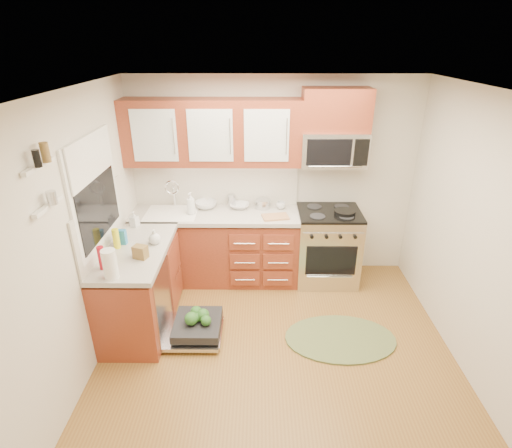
{
  "coord_description": "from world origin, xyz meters",
  "views": [
    {
      "loc": [
        -0.18,
        -3.03,
        2.86
      ],
      "look_at": [
        -0.21,
        0.85,
        1.05
      ],
      "focal_mm": 28.0,
      "sensor_mm": 36.0,
      "label": 1
    }
  ],
  "objects_px": {
    "rug": "(340,339)",
    "cup": "(281,205)",
    "range": "(327,246)",
    "skillet": "(345,212)",
    "microwave": "(333,148)",
    "bowl_b": "(206,205)",
    "bowl_a": "(240,206)",
    "paper_towel_roll": "(110,264)",
    "dishwasher": "(194,328)",
    "sink": "(172,223)",
    "upper_cabinets": "(212,132)",
    "cutting_board": "(275,217)",
    "stock_pot": "(263,204)"
  },
  "relations": [
    {
      "from": "dishwasher",
      "to": "cup",
      "type": "bearing_deg",
      "value": 53.27
    },
    {
      "from": "range",
      "to": "skillet",
      "type": "relative_size",
      "value": 3.81
    },
    {
      "from": "dishwasher",
      "to": "skillet",
      "type": "bearing_deg",
      "value": 31.71
    },
    {
      "from": "cup",
      "to": "paper_towel_roll",
      "type": "bearing_deg",
      "value": -134.7
    },
    {
      "from": "microwave",
      "to": "bowl_b",
      "type": "relative_size",
      "value": 2.84
    },
    {
      "from": "bowl_a",
      "to": "bowl_b",
      "type": "height_order",
      "value": "bowl_b"
    },
    {
      "from": "sink",
      "to": "bowl_b",
      "type": "xyz_separation_m",
      "value": [
        0.4,
        0.18,
        0.17
      ]
    },
    {
      "from": "stock_pot",
      "to": "dishwasher",
      "type": "bearing_deg",
      "value": -119.18
    },
    {
      "from": "rug",
      "to": "cup",
      "type": "bearing_deg",
      "value": 113.75
    },
    {
      "from": "range",
      "to": "stock_pot",
      "type": "distance_m",
      "value": 0.97
    },
    {
      "from": "paper_towel_roll",
      "to": "bowl_b",
      "type": "bearing_deg",
      "value": 68.48
    },
    {
      "from": "upper_cabinets",
      "to": "cutting_board",
      "type": "distance_m",
      "value": 1.23
    },
    {
      "from": "bowl_a",
      "to": "stock_pot",
      "type": "bearing_deg",
      "value": 0.82
    },
    {
      "from": "cutting_board",
      "to": "cup",
      "type": "xyz_separation_m",
      "value": [
        0.08,
        0.28,
        0.03
      ]
    },
    {
      "from": "stock_pot",
      "to": "range",
      "type": "bearing_deg",
      "value": -11.8
    },
    {
      "from": "range",
      "to": "dishwasher",
      "type": "relative_size",
      "value": 1.36
    },
    {
      "from": "dishwasher",
      "to": "sink",
      "type": "bearing_deg",
      "value": 109.2
    },
    {
      "from": "microwave",
      "to": "bowl_b",
      "type": "xyz_separation_m",
      "value": [
        -1.53,
        0.05,
        -0.73
      ]
    },
    {
      "from": "microwave",
      "to": "sink",
      "type": "height_order",
      "value": "microwave"
    },
    {
      "from": "range",
      "to": "bowl_a",
      "type": "bearing_deg",
      "value": 171.46
    },
    {
      "from": "bowl_a",
      "to": "dishwasher",
      "type": "bearing_deg",
      "value": -108.6
    },
    {
      "from": "microwave",
      "to": "dishwasher",
      "type": "height_order",
      "value": "microwave"
    },
    {
      "from": "sink",
      "to": "rug",
      "type": "relative_size",
      "value": 0.54
    },
    {
      "from": "microwave",
      "to": "bowl_a",
      "type": "relative_size",
      "value": 3.23
    },
    {
      "from": "microwave",
      "to": "bowl_a",
      "type": "distance_m",
      "value": 1.33
    },
    {
      "from": "microwave",
      "to": "dishwasher",
      "type": "bearing_deg",
      "value": -140.93
    },
    {
      "from": "upper_cabinets",
      "to": "microwave",
      "type": "height_order",
      "value": "upper_cabinets"
    },
    {
      "from": "microwave",
      "to": "paper_towel_roll",
      "type": "relative_size",
      "value": 2.75
    },
    {
      "from": "rug",
      "to": "bowl_a",
      "type": "distance_m",
      "value": 1.97
    },
    {
      "from": "range",
      "to": "skillet",
      "type": "distance_m",
      "value": 0.53
    },
    {
      "from": "range",
      "to": "microwave",
      "type": "bearing_deg",
      "value": 90.0
    },
    {
      "from": "range",
      "to": "bowl_a",
      "type": "height_order",
      "value": "bowl_a"
    },
    {
      "from": "microwave",
      "to": "rug",
      "type": "distance_m",
      "value": 2.13
    },
    {
      "from": "sink",
      "to": "dishwasher",
      "type": "height_order",
      "value": "sink"
    },
    {
      "from": "sink",
      "to": "rug",
      "type": "distance_m",
      "value": 2.38
    },
    {
      "from": "sink",
      "to": "rug",
      "type": "xyz_separation_m",
      "value": [
        1.92,
        -1.17,
        -0.79
      ]
    },
    {
      "from": "range",
      "to": "cutting_board",
      "type": "xyz_separation_m",
      "value": [
        -0.67,
        -0.13,
        0.46
      ]
    },
    {
      "from": "rug",
      "to": "paper_towel_roll",
      "type": "distance_m",
      "value": 2.42
    },
    {
      "from": "rug",
      "to": "bowl_a",
      "type": "relative_size",
      "value": 4.91
    },
    {
      "from": "paper_towel_roll",
      "to": "cup",
      "type": "distance_m",
      "value": 2.25
    },
    {
      "from": "dishwasher",
      "to": "paper_towel_roll",
      "type": "height_order",
      "value": "paper_towel_roll"
    },
    {
      "from": "upper_cabinets",
      "to": "rug",
      "type": "xyz_separation_m",
      "value": [
        1.4,
        -1.32,
        -1.86
      ]
    },
    {
      "from": "microwave",
      "to": "dishwasher",
      "type": "xyz_separation_m",
      "value": [
        -1.54,
        -1.25,
        -1.6
      ]
    },
    {
      "from": "rug",
      "to": "stock_pot",
      "type": "bearing_deg",
      "value": 120.92
    },
    {
      "from": "dishwasher",
      "to": "rug",
      "type": "distance_m",
      "value": 1.54
    },
    {
      "from": "dishwasher",
      "to": "stock_pot",
      "type": "distance_m",
      "value": 1.73
    },
    {
      "from": "cutting_board",
      "to": "sink",
      "type": "bearing_deg",
      "value": 174.55
    },
    {
      "from": "dishwasher",
      "to": "bowl_a",
      "type": "distance_m",
      "value": 1.61
    },
    {
      "from": "paper_towel_roll",
      "to": "dishwasher",
      "type": "bearing_deg",
      "value": 27.05
    },
    {
      "from": "stock_pot",
      "to": "cutting_board",
      "type": "relative_size",
      "value": 0.62
    }
  ]
}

